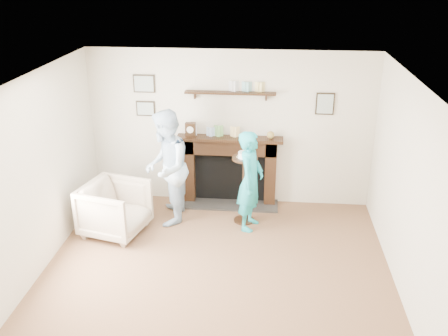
{
  "coord_description": "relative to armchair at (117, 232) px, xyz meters",
  "views": [
    {
      "loc": [
        0.61,
        -5.02,
        3.75
      ],
      "look_at": [
        0.05,
        0.9,
        1.25
      ],
      "focal_mm": 40.0,
      "sensor_mm": 36.0,
      "label": 1
    }
  ],
  "objects": [
    {
      "name": "ground",
      "position": [
        1.58,
        -1.25,
        0.0
      ],
      "size": [
        5.0,
        5.0,
        0.0
      ],
      "primitive_type": "plane",
      "color": "brown",
      "rests_on": "ground"
    },
    {
      "name": "room_shell",
      "position": [
        1.58,
        -0.56,
        1.62
      ],
      "size": [
        4.54,
        5.02,
        2.52
      ],
      "color": "beige",
      "rests_on": "ground"
    },
    {
      "name": "armchair",
      "position": [
        0.0,
        0.0,
        0.0
      ],
      "size": [
        1.03,
        1.02,
        0.78
      ],
      "primitive_type": "imported",
      "rotation": [
        0.0,
        0.0,
        1.32
      ],
      "color": "tan",
      "rests_on": "ground"
    },
    {
      "name": "man",
      "position": [
        0.69,
        0.44,
        0.0
      ],
      "size": [
        0.72,
        0.9,
        1.76
      ],
      "primitive_type": "imported",
      "rotation": [
        0.0,
        0.0,
        -1.5
      ],
      "color": "silver",
      "rests_on": "ground"
    },
    {
      "name": "woman",
      "position": [
        1.95,
        0.35,
        0.0
      ],
      "size": [
        0.48,
        0.62,
        1.51
      ],
      "primitive_type": "imported",
      "rotation": [
        0.0,
        0.0,
        1.34
      ],
      "color": "teal",
      "rests_on": "ground"
    },
    {
      "name": "pedestal_table",
      "position": [
        1.85,
        0.52,
        0.75
      ],
      "size": [
        0.38,
        0.38,
        1.21
      ],
      "color": "black",
      "rests_on": "ground"
    }
  ]
}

